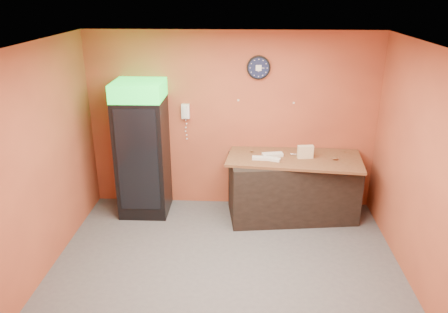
{
  "coord_description": "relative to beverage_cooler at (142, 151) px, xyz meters",
  "views": [
    {
      "loc": [
        0.22,
        -4.58,
        3.37
      ],
      "look_at": [
        -0.05,
        0.6,
        1.36
      ],
      "focal_mm": 35.0,
      "sensor_mm": 36.0,
      "label": 1
    }
  ],
  "objects": [
    {
      "name": "floor",
      "position": [
        1.36,
        -1.6,
        -1.03
      ],
      "size": [
        4.5,
        4.5,
        0.0
      ],
      "primitive_type": "plane",
      "color": "#47474C",
      "rests_on": "ground"
    },
    {
      "name": "back_wall",
      "position": [
        1.36,
        0.4,
        0.37
      ],
      "size": [
        4.5,
        0.02,
        2.8
      ],
      "primitive_type": "cube",
      "color": "#B55333",
      "rests_on": "floor"
    },
    {
      "name": "left_wall",
      "position": [
        -0.89,
        -1.6,
        0.37
      ],
      "size": [
        0.02,
        4.0,
        2.8
      ],
      "primitive_type": "cube",
      "color": "#B55333",
      "rests_on": "floor"
    },
    {
      "name": "right_wall",
      "position": [
        3.61,
        -1.6,
        0.37
      ],
      "size": [
        0.02,
        4.0,
        2.8
      ],
      "primitive_type": "cube",
      "color": "#B55333",
      "rests_on": "floor"
    },
    {
      "name": "ceiling",
      "position": [
        1.36,
        -1.6,
        1.77
      ],
      "size": [
        4.5,
        4.0,
        0.02
      ],
      "primitive_type": "cube",
      "color": "white",
      "rests_on": "back_wall"
    },
    {
      "name": "beverage_cooler",
      "position": [
        0.0,
        0.0,
        0.0
      ],
      "size": [
        0.74,
        0.76,
        2.1
      ],
      "rotation": [
        0.0,
        0.0,
        0.01
      ],
      "color": "black",
      "rests_on": "floor"
    },
    {
      "name": "prep_counter",
      "position": [
        2.32,
        -0.03,
        -0.55
      ],
      "size": [
        2.0,
        1.09,
        0.95
      ],
      "primitive_type": "cube",
      "rotation": [
        0.0,
        0.0,
        0.13
      ],
      "color": "black",
      "rests_on": "floor"
    },
    {
      "name": "wall_clock",
      "position": [
        1.75,
        0.37,
        1.23
      ],
      "size": [
        0.35,
        0.06,
        0.35
      ],
      "color": "black",
      "rests_on": "back_wall"
    },
    {
      "name": "wall_phone",
      "position": [
        0.64,
        0.34,
        0.55
      ],
      "size": [
        0.12,
        0.11,
        0.23
      ],
      "color": "white",
      "rests_on": "back_wall"
    },
    {
      "name": "butcher_paper",
      "position": [
        2.32,
        -0.03,
        -0.05
      ],
      "size": [
        2.07,
        1.14,
        0.04
      ],
      "primitive_type": "cube",
      "rotation": [
        0.0,
        0.0,
        -0.1
      ],
      "color": "brown",
      "rests_on": "prep_counter"
    },
    {
      "name": "sub_roll_stack",
      "position": [
        2.47,
        -0.07,
        0.07
      ],
      "size": [
        0.24,
        0.11,
        0.19
      ],
      "rotation": [
        0.0,
        0.0,
        0.14
      ],
      "color": "beige",
      "rests_on": "butcher_paper"
    },
    {
      "name": "wrapped_sandwich_left",
      "position": [
        1.82,
        -0.16,
        -0.01
      ],
      "size": [
        0.27,
        0.12,
        0.04
      ],
      "primitive_type": "cube",
      "rotation": [
        0.0,
        0.0,
        -0.04
      ],
      "color": "silver",
      "rests_on": "butcher_paper"
    },
    {
      "name": "wrapped_sandwich_mid",
      "position": [
        1.97,
        -0.18,
        -0.01
      ],
      "size": [
        0.28,
        0.18,
        0.04
      ],
      "primitive_type": "cube",
      "rotation": [
        0.0,
        0.0,
        -0.35
      ],
      "color": "silver",
      "rests_on": "butcher_paper"
    },
    {
      "name": "wrapped_sandwich_right",
      "position": [
        1.99,
        -0.01,
        -0.01
      ],
      "size": [
        0.33,
        0.18,
        0.04
      ],
      "primitive_type": "cube",
      "rotation": [
        0.0,
        0.0,
        0.19
      ],
      "color": "silver",
      "rests_on": "butcher_paper"
    },
    {
      "name": "kitchen_tool",
      "position": [
        2.42,
        0.06,
        0.0
      ],
      "size": [
        0.06,
        0.06,
        0.06
      ],
      "primitive_type": "cylinder",
      "color": "silver",
      "rests_on": "butcher_paper"
    }
  ]
}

